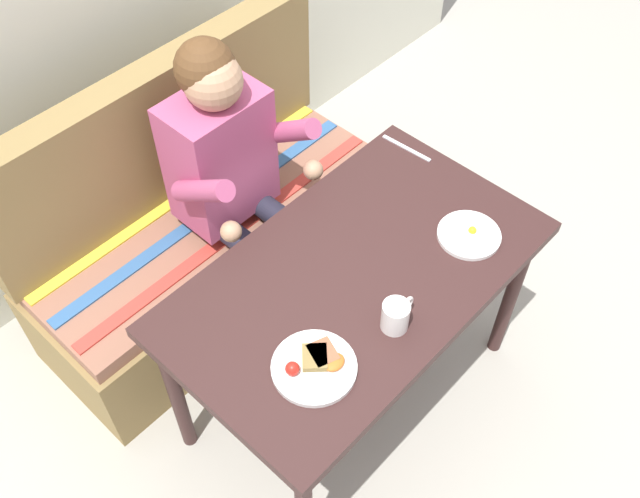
{
  "coord_description": "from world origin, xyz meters",
  "views": [
    {
      "loc": [
        -1.06,
        -0.83,
        2.46
      ],
      "look_at": [
        0.0,
        0.15,
        0.72
      ],
      "focal_mm": 40.73,
      "sensor_mm": 36.0,
      "label": 1
    }
  ],
  "objects_px": {
    "plate_breakfast": "(315,365)",
    "plate_eggs": "(469,235)",
    "table": "(355,289)",
    "person": "(234,170)",
    "couch": "(205,230)",
    "knife": "(406,148)",
    "coffee_mug": "(396,315)"
  },
  "relations": [
    {
      "from": "couch",
      "to": "coffee_mug",
      "type": "relative_size",
      "value": 12.2
    },
    {
      "from": "person",
      "to": "plate_eggs",
      "type": "relative_size",
      "value": 6.03
    },
    {
      "from": "table",
      "to": "plate_breakfast",
      "type": "xyz_separation_m",
      "value": [
        -0.32,
        -0.13,
        0.1
      ]
    },
    {
      "from": "knife",
      "to": "person",
      "type": "bearing_deg",
      "value": 140.63
    },
    {
      "from": "plate_breakfast",
      "to": "coffee_mug",
      "type": "relative_size",
      "value": 2.01
    },
    {
      "from": "couch",
      "to": "plate_eggs",
      "type": "relative_size",
      "value": 7.17
    },
    {
      "from": "couch",
      "to": "table",
      "type": "bearing_deg",
      "value": -90.0
    },
    {
      "from": "plate_eggs",
      "to": "coffee_mug",
      "type": "bearing_deg",
      "value": -174.53
    },
    {
      "from": "table",
      "to": "coffee_mug",
      "type": "relative_size",
      "value": 10.17
    },
    {
      "from": "couch",
      "to": "coffee_mug",
      "type": "xyz_separation_m",
      "value": [
        -0.07,
        -0.97,
        0.45
      ]
    },
    {
      "from": "plate_eggs",
      "to": "coffee_mug",
      "type": "height_order",
      "value": "coffee_mug"
    },
    {
      "from": "plate_breakfast",
      "to": "plate_eggs",
      "type": "bearing_deg",
      "value": -2.65
    },
    {
      "from": "plate_breakfast",
      "to": "plate_eggs",
      "type": "height_order",
      "value": "plate_breakfast"
    },
    {
      "from": "knife",
      "to": "coffee_mug",
      "type": "bearing_deg",
      "value": -147.42
    },
    {
      "from": "plate_eggs",
      "to": "plate_breakfast",
      "type": "bearing_deg",
      "value": 177.35
    },
    {
      "from": "table",
      "to": "plate_eggs",
      "type": "distance_m",
      "value": 0.4
    },
    {
      "from": "table",
      "to": "knife",
      "type": "relative_size",
      "value": 6.0
    },
    {
      "from": "couch",
      "to": "plate_breakfast",
      "type": "bearing_deg",
      "value": -109.86
    },
    {
      "from": "table",
      "to": "plate_eggs",
      "type": "height_order",
      "value": "plate_eggs"
    },
    {
      "from": "coffee_mug",
      "to": "knife",
      "type": "height_order",
      "value": "coffee_mug"
    },
    {
      "from": "couch",
      "to": "person",
      "type": "height_order",
      "value": "person"
    },
    {
      "from": "person",
      "to": "coffee_mug",
      "type": "distance_m",
      "value": 0.8
    },
    {
      "from": "plate_breakfast",
      "to": "coffee_mug",
      "type": "height_order",
      "value": "coffee_mug"
    },
    {
      "from": "plate_breakfast",
      "to": "knife",
      "type": "xyz_separation_m",
      "value": [
        0.86,
        0.37,
        -0.01
      ]
    },
    {
      "from": "person",
      "to": "knife",
      "type": "relative_size",
      "value": 6.06
    },
    {
      "from": "table",
      "to": "couch",
      "type": "bearing_deg",
      "value": 90.0
    },
    {
      "from": "couch",
      "to": "knife",
      "type": "distance_m",
      "value": 0.85
    },
    {
      "from": "plate_eggs",
      "to": "knife",
      "type": "distance_m",
      "value": 0.44
    },
    {
      "from": "table",
      "to": "person",
      "type": "relative_size",
      "value": 0.99
    },
    {
      "from": "couch",
      "to": "person",
      "type": "distance_m",
      "value": 0.45
    },
    {
      "from": "couch",
      "to": "person",
      "type": "bearing_deg",
      "value": -75.72
    },
    {
      "from": "person",
      "to": "knife",
      "type": "xyz_separation_m",
      "value": [
        0.49,
        -0.36,
        -0.01
      ]
    }
  ]
}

